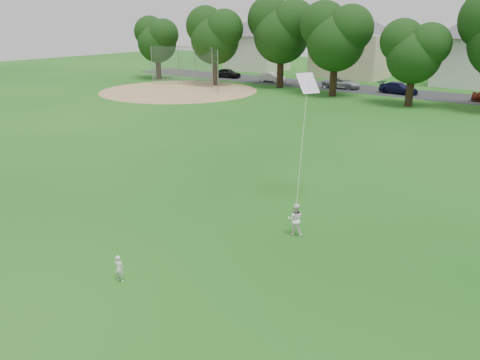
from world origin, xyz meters
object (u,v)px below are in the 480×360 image
Objects in this scene: kite at (302,145)px; baseball_backstop at (192,67)px; older_boy at (295,219)px; toddler at (119,268)px.

baseball_backstop is (-30.30, 26.39, -0.83)m from kite.
kite is 40.19m from baseball_backstop.
older_boy is at bearing -42.02° from baseball_backstop.
kite is 0.53× the size of baseball_backstop.
toddler is at bearing -50.43° from baseball_backstop.
kite is at bearing -89.02° from older_boy.
older_boy is 41.81m from baseball_backstop.
toddler is 44.50m from baseball_backstop.
older_boy is 3.05m from kite.
older_boy is at bearing -64.81° from kite.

